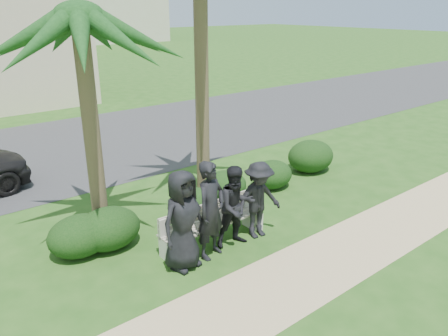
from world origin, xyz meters
The scene contains 15 objects.
ground centered at (0.00, 0.00, 0.00)m, with size 160.00×160.00×0.00m, color #214C15.
footpath centered at (0.00, -1.80, 0.00)m, with size 30.00×1.60×0.01m, color tan.
asphalt_street centered at (0.00, 8.00, 0.00)m, with size 160.00×8.00×0.01m, color #2D2D30.
park_bench centered at (-0.83, 0.08, 0.35)m, with size 2.22×0.51×0.78m.
man_a centered at (-1.74, -0.28, 0.93)m, with size 0.91×0.59×1.85m, color black.
man_b centered at (-1.13, -0.29, 0.94)m, with size 0.69×0.45×1.89m, color black.
man_c centered at (-0.50, -0.26, 0.82)m, with size 0.80×0.62×1.64m, color black.
man_d centered at (0.06, -0.29, 0.81)m, with size 1.04×0.60×1.61m, color black.
hedge_a centered at (-3.03, 1.33, 0.40)m, with size 1.21×1.00×0.79m, color black.
hedge_b centered at (-2.50, 1.23, 0.41)m, with size 1.26×1.04×0.82m, color black.
hedge_c centered at (-0.45, 1.27, 0.34)m, with size 1.03×0.85×0.67m, color black.
hedge_d centered at (0.65, 1.54, 0.38)m, with size 1.15×0.95×0.75m, color black.
hedge_e centered at (2.11, 1.38, 0.37)m, with size 1.13×0.93×0.74m, color black.
hedge_f centered at (3.84, 1.58, 0.46)m, with size 1.41×1.16×0.92m, color black.
palm_left centered at (-2.40, 1.79, 4.24)m, with size 3.00×3.00×5.19m.
Camera 1 is at (-5.46, -6.07, 4.46)m, focal length 35.00 mm.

